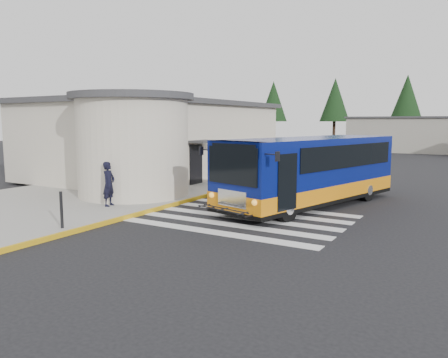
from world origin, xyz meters
The scene contains 9 objects.
ground centered at (0.00, 0.00, 0.00)m, with size 140.00×140.00×0.00m, color black.
sidewalk centered at (-9.00, 4.00, 0.07)m, with size 10.00×34.00×0.15m, color gray.
curb_strip centered at (-4.05, 4.00, 0.08)m, with size 0.12×34.00×0.16m, color gold.
station_building centered at (-10.84, 6.91, 2.57)m, with size 12.70×18.70×4.80m.
crosswalk centered at (-0.50, -0.80, 0.01)m, with size 8.00×5.35×0.01m.
transit_bus centered at (0.97, 2.86, 1.41)m, with size 5.65×10.77×2.95m.
pedestrian_a centered at (-5.96, -2.19, 1.08)m, with size 0.67×0.44×1.85m, color black.
pedestrian_b centered at (-6.15, -0.74, 0.98)m, with size 0.81×0.63×1.67m, color black.
bollard centered at (-4.52, -5.76, 0.76)m, with size 0.10×0.10×1.23m, color black.
Camera 1 is at (7.28, -15.19, 3.67)m, focal length 35.00 mm.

